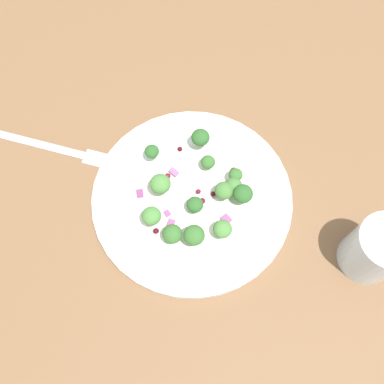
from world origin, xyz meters
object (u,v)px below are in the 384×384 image
object	(u,v)px
broccoli_floret_2	(208,162)
broccoli_floret_1	(197,234)
broccoli_floret_0	(243,194)
water_glass	(376,250)
fork	(57,149)
plate	(192,197)

from	to	relation	value
broccoli_floret_2	broccoli_floret_1	bearing A→B (deg)	56.41
broccoli_floret_0	broccoli_floret_1	size ratio (longest dim) A/B	0.97
broccoli_floret_0	water_glass	distance (cm)	18.58
broccoli_floret_0	fork	size ratio (longest dim) A/B	0.19
plate	broccoli_floret_1	xyz separation A→B (cm)	(2.12, 6.12, 2.74)
broccoli_floret_1	plate	bearing A→B (deg)	-109.09
broccoli_floret_0	water_glass	world-z (taller)	water_glass
broccoli_floret_1	broccoli_floret_2	bearing A→B (deg)	-123.59
broccoli_floret_0	broccoli_floret_2	xyz separation A→B (cm)	(2.02, -6.79, -0.66)
broccoli_floret_2	plate	bearing A→B (deg)	38.17
broccoli_floret_0	water_glass	bearing A→B (deg)	128.33
broccoli_floret_1	fork	size ratio (longest dim) A/B	0.19
plate	broccoli_floret_1	world-z (taller)	broccoli_floret_1
broccoli_floret_2	water_glass	size ratio (longest dim) A/B	0.24
water_glass	broccoli_floret_0	bearing A→B (deg)	-51.67
broccoli_floret_2	fork	xyz separation A→B (cm)	(19.18, -13.18, -2.56)
broccoli_floret_0	broccoli_floret_1	xyz separation A→B (cm)	(8.21, 2.53, 0.13)
broccoli_floret_1	water_glass	xyz separation A→B (cm)	(-19.71, 12.03, 0.82)
broccoli_floret_2	water_glass	world-z (taller)	water_glass
plate	water_glass	world-z (taller)	water_glass
plate	fork	xyz separation A→B (cm)	(15.11, -16.38, -0.61)
broccoli_floret_0	broccoli_floret_2	world-z (taller)	broccoli_floret_0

